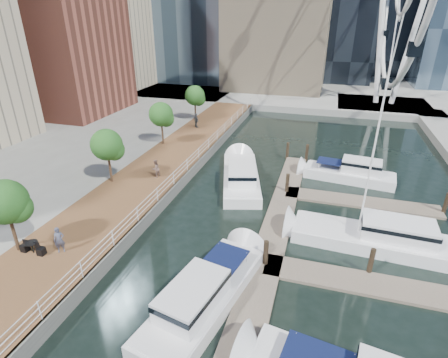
% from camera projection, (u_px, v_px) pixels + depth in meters
% --- Properties ---
extents(boardwalk, '(6.00, 60.00, 1.00)m').
position_uv_depth(boardwalk, '(144.00, 185.00, 30.28)').
color(boardwalk, brown).
rests_on(boardwalk, ground).
extents(seawall, '(0.25, 60.00, 1.00)m').
position_uv_depth(seawall, '(175.00, 190.00, 29.50)').
color(seawall, '#595954').
rests_on(seawall, ground).
extents(land_far, '(200.00, 114.00, 1.00)m').
position_uv_depth(land_far, '(314.00, 65.00, 103.33)').
color(land_far, gray).
rests_on(land_far, ground).
extents(pier, '(14.00, 12.00, 1.00)m').
position_uv_depth(pier, '(383.00, 106.00, 56.38)').
color(pier, gray).
rests_on(pier, ground).
extents(railing, '(0.10, 60.00, 1.05)m').
position_uv_depth(railing, '(174.00, 178.00, 29.09)').
color(railing, white).
rests_on(railing, boardwalk).
extents(floating_docks, '(16.00, 34.00, 2.60)m').
position_uv_depth(floating_docks, '(351.00, 254.00, 21.53)').
color(floating_docks, '#6D6051').
rests_on(floating_docks, ground).
extents(street_trees, '(2.60, 42.60, 4.60)m').
position_uv_depth(street_trees, '(107.00, 145.00, 28.42)').
color(street_trees, '#3F2B1C').
rests_on(street_trees, ground).
extents(pedestrian_near, '(0.72, 0.67, 1.66)m').
position_uv_depth(pedestrian_near, '(59.00, 240.00, 20.63)').
color(pedestrian_near, '#44475A').
rests_on(pedestrian_near, boardwalk).
extents(pedestrian_mid, '(0.77, 0.90, 1.62)m').
position_uv_depth(pedestrian_mid, '(156.00, 169.00, 30.25)').
color(pedestrian_mid, '#826359').
rests_on(pedestrian_mid, boardwalk).
extents(pedestrian_far, '(1.09, 1.02, 1.80)m').
position_uv_depth(pedestrian_far, '(196.00, 120.00, 43.68)').
color(pedestrian_far, '#383F46').
rests_on(pedestrian_far, boardwalk).
extents(moored_yachts, '(24.98, 34.07, 11.50)m').
position_uv_depth(moored_yachts, '(352.00, 246.00, 23.10)').
color(moored_yachts, white).
rests_on(moored_yachts, ground).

